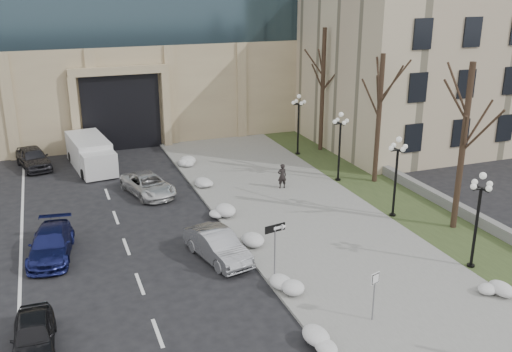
{
  "coord_description": "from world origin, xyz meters",
  "views": [
    {
      "loc": [
        -9.55,
        -12.81,
        12.81
      ],
      "look_at": [
        -0.02,
        12.5,
        3.5
      ],
      "focal_mm": 40.0,
      "sensor_mm": 36.0,
      "label": 1
    }
  ],
  "objects_px": {
    "car_b": "(218,246)",
    "car_e": "(33,158)",
    "car_c": "(51,244)",
    "lamppost_b": "(397,166)",
    "car_a": "(34,335)",
    "lamppost_d": "(298,116)",
    "box_truck": "(91,154)",
    "lamppost_c": "(340,137)",
    "car_d": "(148,185)",
    "one_way_sign": "(279,234)",
    "lamppost_a": "(479,208)",
    "pedestrian": "(282,176)",
    "keep_sign": "(375,286)"
  },
  "relations": [
    {
      "from": "box_truck",
      "to": "lamppost_c",
      "type": "relative_size",
      "value": 1.44
    },
    {
      "from": "lamppost_c",
      "to": "lamppost_d",
      "type": "relative_size",
      "value": 1.0
    },
    {
      "from": "lamppost_d",
      "to": "lamppost_c",
      "type": "bearing_deg",
      "value": -90.0
    },
    {
      "from": "car_b",
      "to": "car_e",
      "type": "xyz_separation_m",
      "value": [
        -8.22,
        18.25,
        0.05
      ]
    },
    {
      "from": "lamppost_b",
      "to": "one_way_sign",
      "type": "bearing_deg",
      "value": -153.18
    },
    {
      "from": "car_c",
      "to": "lamppost_a",
      "type": "relative_size",
      "value": 0.99
    },
    {
      "from": "car_c",
      "to": "car_d",
      "type": "bearing_deg",
      "value": 57.54
    },
    {
      "from": "lamppost_a",
      "to": "lamppost_d",
      "type": "relative_size",
      "value": 1.0
    },
    {
      "from": "car_a",
      "to": "lamppost_d",
      "type": "height_order",
      "value": "lamppost_d"
    },
    {
      "from": "car_c",
      "to": "pedestrian",
      "type": "relative_size",
      "value": 2.89
    },
    {
      "from": "box_truck",
      "to": "lamppost_c",
      "type": "height_order",
      "value": "lamppost_c"
    },
    {
      "from": "car_e",
      "to": "car_d",
      "type": "bearing_deg",
      "value": -63.58
    },
    {
      "from": "lamppost_a",
      "to": "car_c",
      "type": "bearing_deg",
      "value": 156.02
    },
    {
      "from": "pedestrian",
      "to": "lamppost_b",
      "type": "bearing_deg",
      "value": 124.28
    },
    {
      "from": "car_d",
      "to": "lamppost_c",
      "type": "height_order",
      "value": "lamppost_c"
    },
    {
      "from": "car_c",
      "to": "box_truck",
      "type": "distance_m",
      "value": 14.11
    },
    {
      "from": "car_a",
      "to": "car_e",
      "type": "height_order",
      "value": "car_e"
    },
    {
      "from": "car_e",
      "to": "car_b",
      "type": "bearing_deg",
      "value": -78.38
    },
    {
      "from": "pedestrian",
      "to": "lamppost_b",
      "type": "height_order",
      "value": "lamppost_b"
    },
    {
      "from": "box_truck",
      "to": "lamppost_a",
      "type": "height_order",
      "value": "lamppost_a"
    },
    {
      "from": "car_b",
      "to": "lamppost_b",
      "type": "height_order",
      "value": "lamppost_b"
    },
    {
      "from": "one_way_sign",
      "to": "keep_sign",
      "type": "relative_size",
      "value": 1.31
    },
    {
      "from": "car_a",
      "to": "lamppost_c",
      "type": "distance_m",
      "value": 23.01
    },
    {
      "from": "car_d",
      "to": "one_way_sign",
      "type": "xyz_separation_m",
      "value": [
        3.37,
        -13.08,
        1.71
      ]
    },
    {
      "from": "car_c",
      "to": "pedestrian",
      "type": "bearing_deg",
      "value": 27.02
    },
    {
      "from": "lamppost_c",
      "to": "one_way_sign",
      "type": "bearing_deg",
      "value": -129.13
    },
    {
      "from": "car_d",
      "to": "box_truck",
      "type": "xyz_separation_m",
      "value": [
        -2.82,
        6.87,
        0.38
      ]
    },
    {
      "from": "car_a",
      "to": "pedestrian",
      "type": "relative_size",
      "value": 2.3
    },
    {
      "from": "car_c",
      "to": "car_e",
      "type": "bearing_deg",
      "value": 101.34
    },
    {
      "from": "keep_sign",
      "to": "box_truck",
      "type": "bearing_deg",
      "value": 90.78
    },
    {
      "from": "lamppost_b",
      "to": "lamppost_a",
      "type": "bearing_deg",
      "value": -90.0
    },
    {
      "from": "car_d",
      "to": "pedestrian",
      "type": "xyz_separation_m",
      "value": [
        8.22,
        -2.15,
        0.28
      ]
    },
    {
      "from": "one_way_sign",
      "to": "car_a",
      "type": "bearing_deg",
      "value": 177.22
    },
    {
      "from": "one_way_sign",
      "to": "lamppost_d",
      "type": "bearing_deg",
      "value": 52.12
    },
    {
      "from": "lamppost_b",
      "to": "lamppost_c",
      "type": "relative_size",
      "value": 1.0
    },
    {
      "from": "car_a",
      "to": "lamppost_d",
      "type": "relative_size",
      "value": 0.78
    },
    {
      "from": "box_truck",
      "to": "lamppost_b",
      "type": "bearing_deg",
      "value": -52.28
    },
    {
      "from": "car_d",
      "to": "one_way_sign",
      "type": "bearing_deg",
      "value": -90.01
    },
    {
      "from": "car_e",
      "to": "lamppost_a",
      "type": "distance_m",
      "value": 30.2
    },
    {
      "from": "car_d",
      "to": "box_truck",
      "type": "relative_size",
      "value": 0.68
    },
    {
      "from": "car_c",
      "to": "lamppost_b",
      "type": "bearing_deg",
      "value": 3.44
    },
    {
      "from": "lamppost_b",
      "to": "lamppost_c",
      "type": "xyz_separation_m",
      "value": [
        0.0,
        6.5,
        0.0
      ]
    },
    {
      "from": "car_a",
      "to": "lamppost_c",
      "type": "bearing_deg",
      "value": 34.83
    },
    {
      "from": "car_a",
      "to": "box_truck",
      "type": "distance_m",
      "value": 21.75
    },
    {
      "from": "lamppost_c",
      "to": "lamppost_d",
      "type": "distance_m",
      "value": 6.5
    },
    {
      "from": "one_way_sign",
      "to": "box_truck",
      "type": "bearing_deg",
      "value": 96.47
    },
    {
      "from": "car_b",
      "to": "lamppost_d",
      "type": "bearing_deg",
      "value": 39.93
    },
    {
      "from": "lamppost_d",
      "to": "lamppost_a",
      "type": "bearing_deg",
      "value": -90.0
    },
    {
      "from": "pedestrian",
      "to": "box_truck",
      "type": "xyz_separation_m",
      "value": [
        -11.04,
        9.02,
        0.09
      ]
    },
    {
      "from": "car_b",
      "to": "lamppost_a",
      "type": "bearing_deg",
      "value": -38.2
    }
  ]
}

